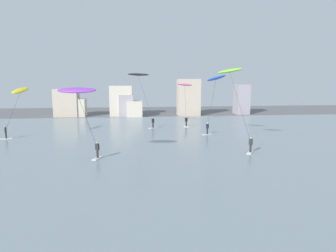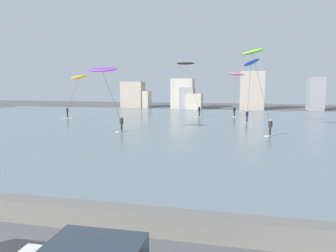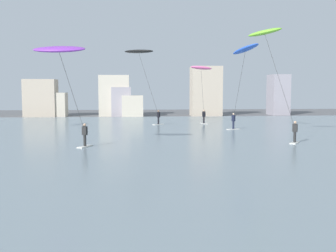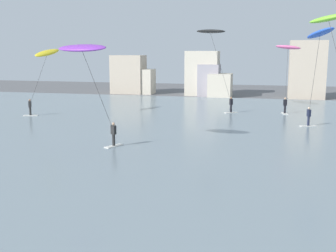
# 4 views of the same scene
# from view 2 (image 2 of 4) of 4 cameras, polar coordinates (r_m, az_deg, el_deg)

# --- Properties ---
(seawall_barrier) EXTENTS (60.00, 0.70, 0.87)m
(seawall_barrier) POSITION_cam_2_polar(r_m,az_deg,el_deg) (13.10, -21.49, -14.24)
(seawall_barrier) COLOR slate
(seawall_barrier) RESTS_ON ground
(water_bay) EXTENTS (84.00, 52.00, 0.10)m
(water_bay) POSITION_cam_2_polar(r_m,az_deg,el_deg) (37.71, 1.78, -0.16)
(water_bay) COLOR gray
(water_bay) RESTS_ON ground
(far_shore_buildings) EXTENTS (41.49, 5.92, 7.73)m
(far_shore_buildings) POSITION_cam_2_polar(r_m,az_deg,el_deg) (66.20, 6.31, 5.73)
(far_shore_buildings) COLOR #B7A893
(far_shore_buildings) RESTS_ON ground
(kitesurfer_purple) EXTENTS (3.63, 3.19, 6.88)m
(kitesurfer_purple) POSITION_cam_2_polar(r_m,az_deg,el_deg) (32.81, -11.62, 9.20)
(kitesurfer_purple) COLOR silver
(kitesurfer_purple) RESTS_ON water_bay
(kitesurfer_yellow) EXTENTS (3.92, 3.13, 6.72)m
(kitesurfer_yellow) POSITION_cam_2_polar(r_m,az_deg,el_deg) (47.84, -16.15, 7.94)
(kitesurfer_yellow) COLOR silver
(kitesurfer_yellow) RESTS_ON water_bay
(kitesurfer_pink) EXTENTS (2.72, 4.18, 7.05)m
(kitesurfer_pink) POSITION_cam_2_polar(r_m,az_deg,el_deg) (51.86, 12.32, 8.35)
(kitesurfer_pink) COLOR silver
(kitesurfer_pink) RESTS_ON water_bay
(kitesurfer_lime) EXTENTS (3.80, 3.51, 8.78)m
(kitesurfer_lime) POSITION_cam_2_polar(r_m,az_deg,el_deg) (33.65, 15.57, 11.21)
(kitesurfer_lime) COLOR silver
(kitesurfer_lime) RESTS_ON water_bay
(kitesurfer_black) EXTENTS (4.83, 3.38, 8.50)m
(kitesurfer_black) POSITION_cam_2_polar(r_m,az_deg,el_deg) (49.19, 3.37, 10.76)
(kitesurfer_black) COLOR silver
(kitesurfer_black) RESTS_ON water_bay
(kitesurfer_blue) EXTENTS (2.37, 5.35, 8.15)m
(kitesurfer_blue) POSITION_cam_2_polar(r_m,az_deg,el_deg) (39.68, 14.87, 10.19)
(kitesurfer_blue) COLOR silver
(kitesurfer_blue) RESTS_ON water_bay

